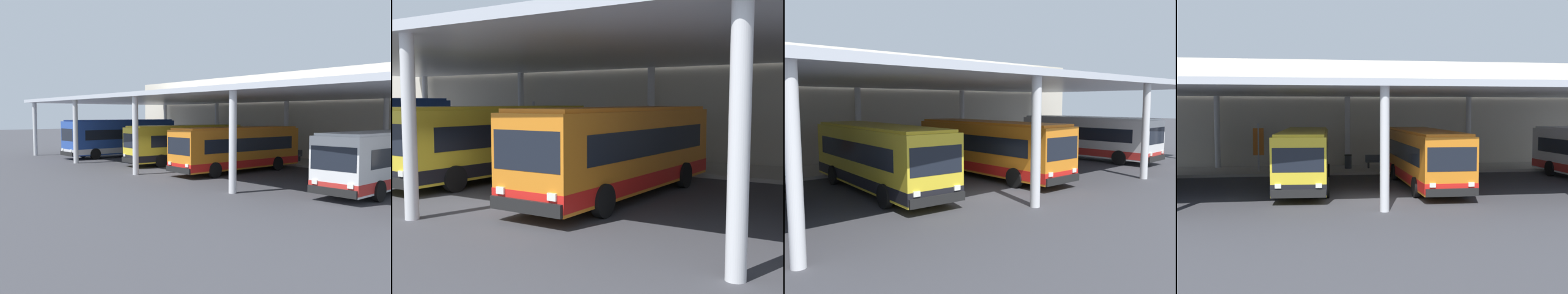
{
  "view_description": "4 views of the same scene",
  "coord_description": "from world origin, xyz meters",
  "views": [
    {
      "loc": [
        25.21,
        -18.4,
        4.01
      ],
      "look_at": [
        -0.49,
        3.19,
        1.58
      ],
      "focal_mm": 40.48,
      "sensor_mm": 36.0,
      "label": 1
    },
    {
      "loc": [
        11.77,
        -11.72,
        3.36
      ],
      "look_at": [
        1.1,
        5.22,
        1.54
      ],
      "focal_mm": 45.88,
      "sensor_mm": 36.0,
      "label": 2
    },
    {
      "loc": [
        -12.45,
        -13.06,
        4.22
      ],
      "look_at": [
        3.55,
        4.82,
        1.6
      ],
      "focal_mm": 37.3,
      "sensor_mm": 36.0,
      "label": 3
    },
    {
      "loc": [
        -3.54,
        -22.9,
        4.26
      ],
      "look_at": [
        0.64,
        5.3,
        2.15
      ],
      "focal_mm": 45.73,
      "sensor_mm": 36.0,
      "label": 4
    }
  ],
  "objects": [
    {
      "name": "ground_plane",
      "position": [
        0.0,
        0.0,
        0.0
      ],
      "size": [
        200.0,
        200.0,
        0.0
      ],
      "primitive_type": "plane",
      "color": "#3D3D42"
    },
    {
      "name": "station_building_facade",
      "position": [
        0.0,
        15.0,
        3.99
      ],
      "size": [
        48.0,
        1.6,
        7.98
      ],
      "primitive_type": "cube",
      "color": "beige",
      "rests_on": "ground"
    },
    {
      "name": "bus_nearest_bay",
      "position": [
        -12.4,
        3.69,
        1.84
      ],
      "size": [
        2.82,
        11.36,
        3.57
      ],
      "color": "#284CA8",
      "rests_on": "ground"
    },
    {
      "name": "banner_sign",
      "position": [
        -6.21,
        10.94,
        1.98
      ],
      "size": [
        0.7,
        0.12,
        3.2
      ],
      "color": "#B2B2B7",
      "rests_on": "platform_kerb"
    },
    {
      "name": "platform_kerb",
      "position": [
        0.0,
        11.75,
        0.09
      ],
      "size": [
        42.0,
        4.5,
        0.18
      ],
      "primitive_type": "cube",
      "color": "#A39E93",
      "rests_on": "ground"
    },
    {
      "name": "bus_middle_bay",
      "position": [
        3.37,
        3.82,
        1.66
      ],
      "size": [
        2.85,
        10.57,
        3.17
      ],
      "color": "orange",
      "rests_on": "ground"
    },
    {
      "name": "bus_far_bay",
      "position": [
        13.88,
        4.24,
        1.66
      ],
      "size": [
        3.0,
        10.62,
        3.17
      ],
      "color": "white",
      "rests_on": "ground"
    },
    {
      "name": "bus_second_bay",
      "position": [
        -3.25,
        4.49,
        1.66
      ],
      "size": [
        3.19,
        10.67,
        3.17
      ],
      "color": "yellow",
      "rests_on": "ground"
    },
    {
      "name": "canopy_shelter",
      "position": [
        0.0,
        5.5,
        5.29
      ],
      "size": [
        40.0,
        17.0,
        5.55
      ],
      "color": "silver",
      "rests_on": "ground"
    },
    {
      "name": "bench_waiting",
      "position": [
        2.01,
        11.82,
        0.66
      ],
      "size": [
        1.8,
        0.45,
        0.92
      ],
      "color": "#4C515B",
      "rests_on": "platform_kerb"
    },
    {
      "name": "trash_bin",
      "position": [
        -0.13,
        11.71,
        0.68
      ],
      "size": [
        0.52,
        0.52,
        0.98
      ],
      "color": "#33383D",
      "rests_on": "platform_kerb"
    }
  ]
}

